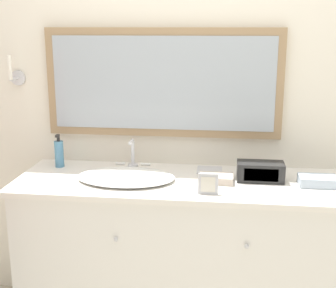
{
  "coord_description": "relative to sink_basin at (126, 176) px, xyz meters",
  "views": [
    {
      "loc": [
        0.19,
        -2.06,
        1.73
      ],
      "look_at": [
        -0.1,
        0.33,
        1.11
      ],
      "focal_mm": 50.0,
      "sensor_mm": 36.0,
      "label": 1
    }
  ],
  "objects": [
    {
      "name": "sink_basin",
      "position": [
        0.0,
        0.0,
        0.0
      ],
      "size": [
        0.53,
        0.41,
        0.18
      ],
      "color": "white",
      "rests_on": "vanity_counter"
    },
    {
      "name": "vanity_counter",
      "position": [
        0.32,
        0.02,
        -0.47
      ],
      "size": [
        1.85,
        0.62,
        0.91
      ],
      "color": "silver",
      "rests_on": "ground_plane"
    },
    {
      "name": "soap_bottle",
      "position": [
        -0.44,
        0.19,
        0.06
      ],
      "size": [
        0.05,
        0.05,
        0.2
      ],
      "color": "teal",
      "rests_on": "vanity_counter"
    },
    {
      "name": "metal_tray",
      "position": [
        0.45,
        0.21,
        -0.01
      ],
      "size": [
        0.14,
        0.13,
        0.01
      ],
      "color": "silver",
      "rests_on": "vanity_counter"
    },
    {
      "name": "picture_frame",
      "position": [
        0.45,
        -0.18,
        0.03
      ],
      "size": [
        0.1,
        0.01,
        0.11
      ],
      "color": "#B2B2B7",
      "rests_on": "vanity_counter"
    },
    {
      "name": "hand_towel_far_corner",
      "position": [
        0.49,
        0.02,
        0.0
      ],
      "size": [
        0.18,
        0.13,
        0.04
      ],
      "color": "#B7A899",
      "rests_on": "vanity_counter"
    },
    {
      "name": "appliance_box",
      "position": [
        0.72,
        0.07,
        0.03
      ],
      "size": [
        0.25,
        0.13,
        0.1
      ],
      "color": "black",
      "rests_on": "vanity_counter"
    },
    {
      "name": "wall_back",
      "position": [
        0.32,
        0.36,
        0.35
      ],
      "size": [
        8.0,
        0.18,
        2.55
      ],
      "color": "silver",
      "rests_on": "ground_plane"
    },
    {
      "name": "hand_towel_near_sink",
      "position": [
        1.02,
        0.02,
        0.01
      ],
      "size": [
        0.19,
        0.13,
        0.05
      ],
      "color": "#A8B7C6",
      "rests_on": "vanity_counter"
    }
  ]
}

